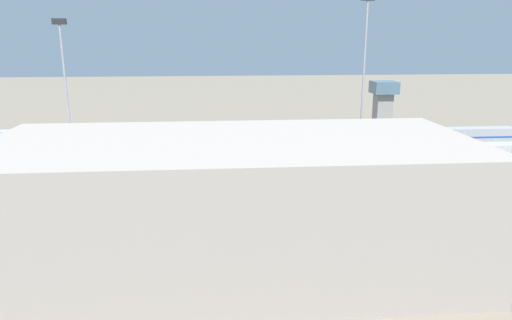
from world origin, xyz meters
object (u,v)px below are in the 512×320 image
Objects in this scene: train_on_track_0 at (99,138)px; light_mast_0 at (365,52)px; train_on_track_5 at (406,160)px; control_tower at (383,101)px; light_mast_2 at (64,66)px; train_on_track_3 at (230,153)px; maintenance_shed at (233,205)px; train_on_track_1 at (231,141)px; train_on_track_6 at (146,178)px.

light_mast_0 is (-56.92, -3.34, 17.31)m from train_on_track_0.
train_on_track_5 is at bearing 155.94° from train_on_track_0.
light_mast_2 is at bearing 10.38° from control_tower.
train_on_track_3 is 39.28m from light_mast_0.
maintenance_shed reaches higher than control_tower.
light_mast_2 reaches higher than train_on_track_3.
light_mast_0 is (-30.06, -18.34, 17.42)m from train_on_track_3.
train_on_track_3 is at bearing 86.50° from train_on_track_1.
train_on_track_1 is 1.68× the size of train_on_track_5.
train_on_track_1 is 35.21m from light_mast_0.
light_mast_0 is at bearing 179.98° from light_mast_2.
train_on_track_1 is 10.18× the size of control_tower.
train_on_track_0 reaches higher than train_on_track_1.
train_on_track_6 reaches higher than train_on_track_0.
train_on_track_1 is at bearing -93.50° from train_on_track_3.
train_on_track_1 is 3.86× the size of light_mast_0.
train_on_track_5 is 43.32m from control_tower.
train_on_track_6 is at bearing 114.74° from train_on_track_0.
maintenance_shed reaches higher than train_on_track_3.
train_on_track_1 is 4.59× the size of light_mast_2.
train_on_track_1 is (-13.65, -25.00, -0.16)m from train_on_track_6.
light_mast_0 reaches higher than maintenance_shed.
train_on_track_0 is 68.84m from control_tower.
light_mast_0 reaches higher than train_on_track_6.
light_mast_2 reaches higher than control_tower.
train_on_track_5 is 42.59m from maintenance_shed.
light_mast_0 reaches higher than train_on_track_3.
train_on_track_5 is (-56.00, 25.00, 0.50)m from train_on_track_0.
train_on_track_0 is 2.14× the size of light_mast_0.
maintenance_shed reaches higher than train_on_track_0.
control_tower is (-73.23, -13.42, -9.80)m from light_mast_2.
light_mast_0 is 67.25m from maintenance_shed.
maintenance_shed is at bearing 45.07° from train_on_track_5.
light_mast_0 is at bearing -164.19° from train_on_track_1.
train_on_track_6 is at bearing 41.56° from control_tower.
train_on_track_3 is 2.73× the size of light_mast_2.
train_on_track_0 is 59.59m from light_mast_0.
train_on_track_0 is 0.93× the size of train_on_track_3.
train_on_track_0 is at bearing 3.36° from light_mast_0.
train_on_track_6 is 19.88m from train_on_track_3.
light_mast_2 is 67.67m from maintenance_shed.
train_on_track_5 is at bearing -134.93° from maintenance_shed.
light_mast_0 is (-29.44, -8.34, 17.42)m from train_on_track_1.
light_mast_2 is (34.11, -8.36, 14.74)m from train_on_track_1.
train_on_track_0 is (27.47, -5.00, 0.11)m from train_on_track_1.
maintenance_shed is at bearing 116.04° from train_on_track_6.
train_on_track_1 is 38.09m from light_mast_2.
light_mast_2 is (20.46, -33.36, 14.59)m from train_on_track_6.
train_on_track_5 is 6.07× the size of control_tower.
maintenance_shed is 3.92× the size of control_tower.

